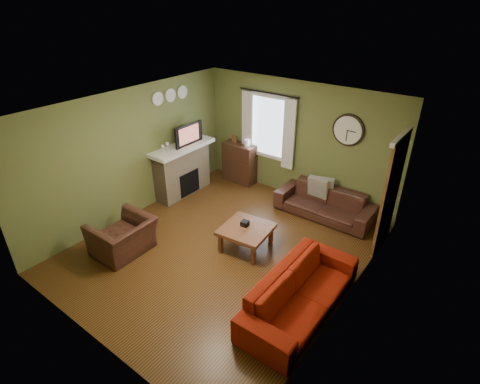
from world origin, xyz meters
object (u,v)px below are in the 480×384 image
Objects in this scene: armchair at (123,237)px; coffee_table at (246,238)px; sofa_brown at (325,203)px; sofa_red at (301,292)px; bookshelf at (239,163)px.

coffee_table is (1.69, 1.40, -0.10)m from armchair.
coffee_table is (-0.63, -1.90, -0.07)m from sofa_brown.
sofa_red is 2.22× the size of armchair.
armchair is at bearing 101.84° from sofa_red.
sofa_brown is 2.41× the size of coffee_table.
coffee_table is (-1.51, 0.73, -0.10)m from sofa_red.
sofa_brown is 2.01m from coffee_table.
bookshelf is at bearing 179.61° from armchair.
sofa_brown reaches higher than coffee_table.
armchair is at bearing -125.13° from sofa_brown.
sofa_brown is 2.78m from sofa_red.
armchair reaches higher than sofa_brown.
bookshelf is 4.34m from sofa_red.
bookshelf is at bearing 129.44° from coffee_table.
armchair is (-2.33, -3.31, 0.03)m from sofa_brown.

